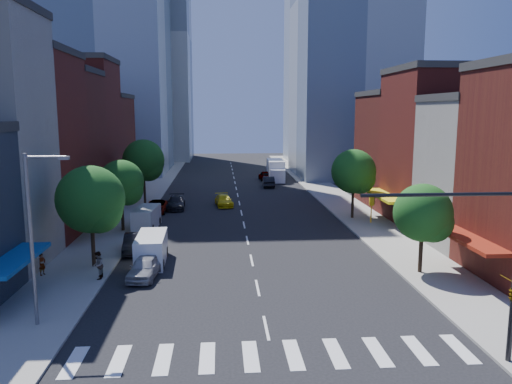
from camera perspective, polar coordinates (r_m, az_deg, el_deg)
ground at (r=27.06m, az=1.17°, el=-15.26°), size 220.00×220.00×0.00m
sidewalk_left at (r=66.26m, az=-12.92°, el=-0.70°), size 5.00×120.00×0.15m
sidewalk_right at (r=67.13m, az=8.67°, el=-0.45°), size 5.00×120.00×0.15m
crosswalk at (r=24.37m, az=1.85°, el=-18.16°), size 19.00×3.00×0.01m
bldg_left_2 at (r=48.85m, az=-26.70°, el=4.47°), size 12.00×9.00×16.00m
bldg_left_3 at (r=56.81m, az=-23.41°, el=4.71°), size 12.00×8.00×15.00m
bldg_left_4 at (r=64.83m, az=-21.01°, el=6.21°), size 12.00×9.00×17.00m
bldg_left_5 at (r=74.07m, az=-18.81°, el=5.07°), size 12.00×10.00×13.00m
bldg_right_1 at (r=46.17m, az=26.23°, el=1.78°), size 12.00×8.00×12.00m
bldg_right_2 at (r=53.95m, az=21.55°, el=4.63°), size 12.00×10.00×15.00m
bldg_right_3 at (r=63.16m, az=17.59°, el=4.50°), size 12.00×10.00×13.00m
tower_far_w at (r=121.71m, az=-12.02°, el=16.94°), size 18.00×18.00×56.00m
traffic_signal at (r=24.50m, az=26.40°, el=-8.50°), size 7.24×2.24×8.00m
streetlight at (r=27.87m, az=-24.01°, el=-3.89°), size 2.25×0.25×9.00m
tree_left_near at (r=37.12m, az=-18.16°, el=-1.09°), size 4.80×4.80×7.30m
tree_left_mid at (r=47.79m, az=-14.99°, el=0.86°), size 4.20×4.20×6.65m
tree_left_far at (r=61.41m, az=-12.60°, el=3.37°), size 5.00×5.00×7.75m
tree_right_near at (r=36.01m, az=18.79°, el=-2.53°), size 4.00×4.00×6.20m
tree_right_far at (r=52.72m, az=11.26°, el=2.12°), size 4.60×4.60×7.20m
parked_car_front at (r=35.08m, az=-12.59°, el=-8.38°), size 2.27×4.54×1.49m
parked_car_second at (r=41.38m, az=-13.74°, el=-5.72°), size 1.91×4.59×1.48m
parked_car_third at (r=56.85m, az=-11.33°, el=-1.64°), size 2.42×4.99×1.37m
parked_car_rear at (r=58.61m, az=-9.15°, el=-1.21°), size 2.23×5.11×1.46m
cargo_van_near at (r=38.07m, az=-11.89°, el=-6.43°), size 2.21×5.14×2.17m
cargo_van_far at (r=49.42m, az=-12.44°, el=-2.92°), size 2.31×4.94×2.04m
taxi at (r=59.72m, az=-3.69°, el=-0.98°), size 2.42×4.76×1.32m
traffic_car_oncoming at (r=74.89m, az=1.43°, el=1.20°), size 1.79×4.77×1.56m
traffic_car_far at (r=81.97m, az=1.08°, el=1.89°), size 2.18×4.68×1.55m
box_truck at (r=81.62m, az=2.27°, el=2.42°), size 2.76×8.36×3.34m
pedestrian_near at (r=37.28m, az=-23.25°, el=-7.59°), size 0.56×0.66×1.53m
pedestrian_far at (r=35.10m, az=-17.62°, el=-8.00°), size 0.73×0.93×1.87m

